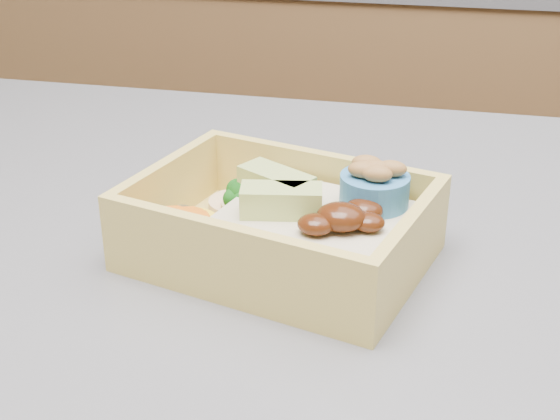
# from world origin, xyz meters

# --- Properties ---
(bento_box) EXTENTS (0.20, 0.16, 0.06)m
(bento_box) POSITION_xyz_m (0.04, 0.01, 0.94)
(bento_box) COLOR #D4B857
(bento_box) RESTS_ON island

